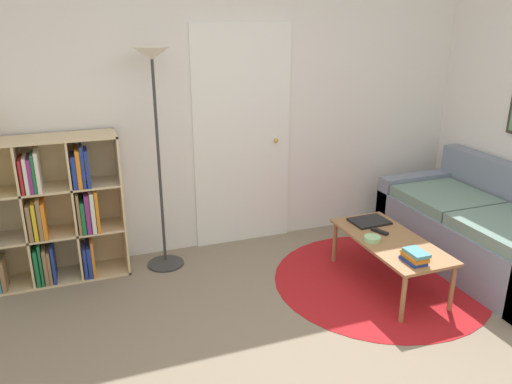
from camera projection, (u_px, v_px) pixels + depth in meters
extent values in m
cube|color=silver|center=(234.00, 106.00, 4.46)|extent=(7.61, 0.05, 2.60)
cube|color=white|center=(242.00, 138.00, 4.54)|extent=(0.92, 0.02, 2.02)
sphere|color=tan|center=(276.00, 140.00, 4.64)|extent=(0.04, 0.04, 0.04)
cylinder|color=#B2191E|center=(379.00, 280.00, 4.12)|extent=(1.73, 1.73, 0.01)
cube|color=beige|center=(122.00, 202.00, 4.16)|extent=(0.02, 0.34, 1.19)
cube|color=beige|center=(39.00, 139.00, 3.78)|extent=(1.13, 0.34, 0.02)
cube|color=beige|center=(60.00, 276.00, 4.17)|extent=(1.13, 0.34, 0.02)
cube|color=beige|center=(50.00, 204.00, 4.12)|extent=(1.13, 0.02, 1.19)
cube|color=beige|center=(25.00, 214.00, 3.91)|extent=(0.02, 0.32, 1.16)
cube|color=beige|center=(74.00, 208.00, 4.03)|extent=(0.02, 0.32, 1.16)
cube|color=beige|center=(53.00, 233.00, 4.04)|extent=(1.10, 0.32, 0.02)
cube|color=beige|center=(47.00, 188.00, 3.91)|extent=(1.10, 0.32, 0.02)
cube|color=olive|center=(4.00, 273.00, 3.94)|extent=(0.03, 0.21, 0.26)
cube|color=#196B38|center=(37.00, 264.00, 4.03)|extent=(0.03, 0.25, 0.30)
cube|color=#196B38|center=(41.00, 262.00, 4.01)|extent=(0.02, 0.20, 0.35)
cube|color=olive|center=(46.00, 264.00, 4.03)|extent=(0.03, 0.20, 0.30)
cube|color=olive|center=(50.00, 264.00, 4.05)|extent=(0.02, 0.21, 0.28)
cube|color=navy|center=(54.00, 260.00, 4.08)|extent=(0.02, 0.27, 0.32)
cube|color=navy|center=(85.00, 260.00, 4.14)|extent=(0.03, 0.21, 0.27)
cube|color=navy|center=(89.00, 258.00, 4.18)|extent=(0.03, 0.26, 0.27)
cube|color=orange|center=(93.00, 256.00, 4.15)|extent=(0.02, 0.20, 0.31)
cube|color=olive|center=(30.00, 220.00, 3.90)|extent=(0.03, 0.24, 0.29)
cube|color=gold|center=(35.00, 220.00, 3.89)|extent=(0.03, 0.19, 0.30)
cube|color=olive|center=(40.00, 217.00, 3.90)|extent=(0.03, 0.20, 0.33)
cube|color=orange|center=(44.00, 218.00, 3.93)|extent=(0.03, 0.23, 0.30)
cube|color=olive|center=(79.00, 212.00, 3.99)|extent=(0.02, 0.19, 0.34)
cube|color=#196B38|center=(83.00, 214.00, 4.04)|extent=(0.03, 0.25, 0.27)
cube|color=#7F287A|center=(87.00, 210.00, 4.05)|extent=(0.03, 0.27, 0.32)
cube|color=silver|center=(92.00, 210.00, 4.03)|extent=(0.03, 0.21, 0.33)
cube|color=orange|center=(97.00, 210.00, 4.03)|extent=(0.03, 0.19, 0.35)
cube|color=#B21E23|center=(22.00, 174.00, 3.77)|extent=(0.02, 0.24, 0.27)
cube|color=silver|center=(26.00, 174.00, 3.77)|extent=(0.03, 0.22, 0.28)
cube|color=#7F287A|center=(31.00, 174.00, 3.79)|extent=(0.03, 0.24, 0.27)
cube|color=#196B38|center=(34.00, 172.00, 3.78)|extent=(0.02, 0.21, 0.30)
cube|color=silver|center=(38.00, 170.00, 3.81)|extent=(0.03, 0.27, 0.31)
cube|color=navy|center=(74.00, 170.00, 3.88)|extent=(0.03, 0.21, 0.26)
cube|color=orange|center=(78.00, 167.00, 3.91)|extent=(0.03, 0.25, 0.30)
cube|color=navy|center=(82.00, 164.00, 3.92)|extent=(0.02, 0.27, 0.33)
cube|color=navy|center=(87.00, 167.00, 3.90)|extent=(0.03, 0.19, 0.30)
cylinder|color=#333333|center=(166.00, 264.00, 4.38)|extent=(0.31, 0.31, 0.01)
cylinder|color=#333333|center=(159.00, 164.00, 4.08)|extent=(0.02, 0.02, 1.74)
cone|color=white|center=(152.00, 53.00, 3.79)|extent=(0.29, 0.29, 0.10)
cube|color=gray|center=(479.00, 240.00, 4.34)|extent=(0.90, 1.82, 0.44)
cube|color=gray|center=(419.00, 201.00, 5.05)|extent=(0.90, 0.16, 0.58)
cube|color=gray|center=(511.00, 229.00, 3.89)|extent=(0.70, 0.73, 0.10)
cube|color=gray|center=(446.00, 198.00, 4.56)|extent=(0.70, 0.73, 0.10)
cube|color=#996B42|center=(390.00, 240.00, 3.94)|extent=(0.51, 1.07, 0.02)
cylinder|color=#996B42|center=(403.00, 299.00, 3.50)|extent=(0.04, 0.04, 0.38)
cylinder|color=#996B42|center=(335.00, 242.00, 4.38)|extent=(0.04, 0.04, 0.38)
cylinder|color=#996B42|center=(452.00, 288.00, 3.64)|extent=(0.04, 0.04, 0.38)
cylinder|color=#996B42|center=(376.00, 235.00, 4.52)|extent=(0.04, 0.04, 0.38)
cube|color=black|center=(369.00, 221.00, 4.26)|extent=(0.32, 0.24, 0.02)
cylinder|color=#9ED193|center=(372.00, 239.00, 3.90)|extent=(0.13, 0.13, 0.04)
cube|color=navy|center=(413.00, 261.00, 3.57)|extent=(0.12, 0.18, 0.02)
cube|color=orange|center=(415.00, 257.00, 3.57)|extent=(0.12, 0.18, 0.03)
cube|color=orange|center=(414.00, 255.00, 3.56)|extent=(0.12, 0.18, 0.01)
cube|color=teal|center=(416.00, 253.00, 3.55)|extent=(0.12, 0.18, 0.02)
cube|color=black|center=(380.00, 231.00, 4.06)|extent=(0.10, 0.15, 0.02)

